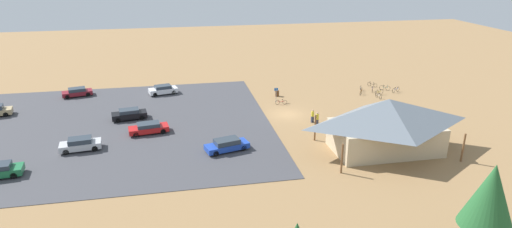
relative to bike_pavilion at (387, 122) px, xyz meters
name	(u,v)px	position (x,y,z in m)	size (l,w,h in m)	color
ground	(287,114)	(7.43, -13.15, -3.33)	(160.00, 160.00, 0.00)	#937047
parking_lot_asphalt	(111,127)	(30.24, -12.88, -3.30)	(39.52, 34.86, 0.05)	#424247
bike_pavilion	(387,122)	(0.00, 0.00, 0.00)	(13.56, 8.50, 5.91)	#C6B28E
trash_bin	(277,93)	(6.88, -21.16, -2.88)	(0.60, 0.60, 0.90)	brown
lot_sign	(276,93)	(7.68, -18.59, -1.91)	(0.56, 0.08, 2.20)	#99999E
pine_east	(490,196)	(1.84, 17.85, 1.63)	(3.62, 3.62, 7.31)	brown
bicycle_red_edge_south	(281,102)	(7.25, -17.25, -2.97)	(1.71, 0.48, 0.76)	black
bicycle_silver_edge_north	(378,96)	(-7.85, -17.28, -2.97)	(0.48, 1.62, 0.79)	black
bicycle_yellow_lone_east	(379,92)	(-8.74, -18.82, -2.93)	(1.62, 0.71, 0.83)	black
bicycle_orange_yard_right	(361,92)	(-6.02, -19.49, -2.95)	(0.97, 1.43, 0.85)	black
bicycle_white_mid_cluster	(361,89)	(-6.84, -21.38, -2.98)	(0.73, 1.58, 0.76)	black
bicycle_teal_yard_center	(385,88)	(-10.72, -20.91, -2.94)	(1.46, 0.92, 0.90)	black
bicycle_black_yard_left	(372,85)	(-9.60, -23.09, -2.98)	(1.04, 1.43, 0.78)	black
bicycle_purple_near_sign	(372,89)	(-8.44, -20.60, -2.97)	(0.77, 1.51, 0.77)	black
bicycle_blue_back_row	(396,90)	(-11.90, -19.55, -2.93)	(1.64, 0.82, 0.83)	black
car_white_far_end	(163,90)	(23.92, -25.53, -2.58)	(4.58, 2.81, 1.38)	white
car_silver_inner_stall	(80,144)	(32.67, -6.40, -2.58)	(4.49, 2.33, 1.41)	#BCBCC1
car_blue_near_entry	(227,145)	(16.95, -3.14, -2.60)	(5.05, 2.95, 1.36)	#1E42B2
car_black_back_corner	(129,114)	(28.17, -15.22, -2.59)	(4.63, 2.50, 1.37)	black
car_red_end_stall	(149,128)	(25.53, -9.93, -2.63)	(4.87, 2.50, 1.28)	red
car_maroon_by_curb	(77,92)	(36.72, -26.93, -2.63)	(4.61, 2.83, 1.28)	maroon
visitor_near_lot	(313,116)	(5.06, -9.61, -2.43)	(0.39, 0.36, 1.71)	#2D3347
visitor_crossing_yard	(317,119)	(4.83, -8.46, -2.41)	(0.39, 0.40, 1.75)	#2D3347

